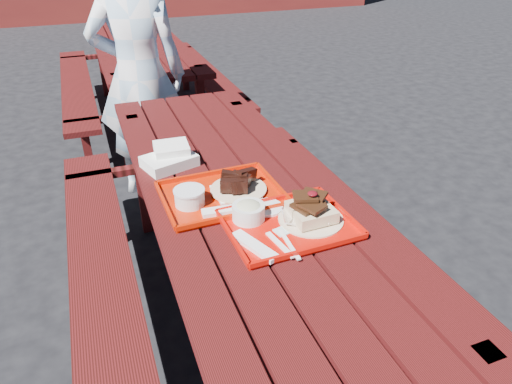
{
  "coord_description": "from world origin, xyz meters",
  "views": [
    {
      "loc": [
        -0.5,
        -1.47,
        1.65
      ],
      "look_at": [
        0.0,
        -0.15,
        0.82
      ],
      "focal_mm": 32.0,
      "sensor_mm": 36.0,
      "label": 1
    }
  ],
  "objects_px": {
    "far_tray": "(220,194)",
    "person": "(139,76)",
    "near_tray": "(286,217)",
    "picnic_table_near": "(243,229)",
    "picnic_table_far": "(141,63)"
  },
  "relations": [
    {
      "from": "far_tray",
      "to": "person",
      "type": "relative_size",
      "value": 0.28
    },
    {
      "from": "near_tray",
      "to": "person",
      "type": "bearing_deg",
      "value": 97.55
    },
    {
      "from": "picnic_table_near",
      "to": "picnic_table_far",
      "type": "relative_size",
      "value": 1.0
    },
    {
      "from": "picnic_table_far",
      "to": "far_tray",
      "type": "relative_size",
      "value": 5.29
    },
    {
      "from": "picnic_table_near",
      "to": "person",
      "type": "height_order",
      "value": "person"
    },
    {
      "from": "near_tray",
      "to": "person",
      "type": "relative_size",
      "value": 0.27
    },
    {
      "from": "picnic_table_near",
      "to": "far_tray",
      "type": "height_order",
      "value": "far_tray"
    },
    {
      "from": "picnic_table_near",
      "to": "person",
      "type": "bearing_deg",
      "value": 96.7
    },
    {
      "from": "picnic_table_near",
      "to": "near_tray",
      "type": "bearing_deg",
      "value": -78.07
    },
    {
      "from": "near_tray",
      "to": "far_tray",
      "type": "xyz_separation_m",
      "value": [
        -0.16,
        0.25,
        -0.01
      ]
    },
    {
      "from": "picnic_table_far",
      "to": "far_tray",
      "type": "bearing_deg",
      "value": -92.07
    },
    {
      "from": "picnic_table_near",
      "to": "picnic_table_far",
      "type": "height_order",
      "value": "same"
    },
    {
      "from": "picnic_table_far",
      "to": "picnic_table_near",
      "type": "bearing_deg",
      "value": -90.0
    },
    {
      "from": "picnic_table_far",
      "to": "person",
      "type": "relative_size",
      "value": 1.47
    },
    {
      "from": "person",
      "to": "picnic_table_near",
      "type": "bearing_deg",
      "value": 109.72
    }
  ]
}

